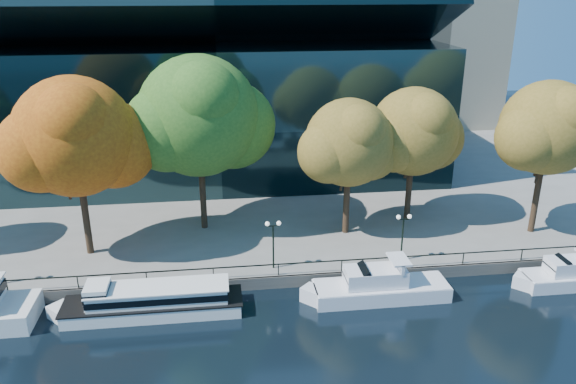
{
  "coord_description": "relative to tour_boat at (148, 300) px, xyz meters",
  "views": [
    {
      "loc": [
        -4.12,
        -35.01,
        22.44
      ],
      "look_at": [
        1.36,
        8.0,
        6.07
      ],
      "focal_mm": 35.0,
      "sensor_mm": 36.0,
      "label": 1
    }
  ],
  "objects": [
    {
      "name": "promenade",
      "position": [
        9.63,
        35.74,
        -0.61
      ],
      "size": [
        90.0,
        67.08,
        1.0
      ],
      "color": "slate",
      "rests_on": "ground"
    },
    {
      "name": "cruiser_near",
      "position": [
        16.65,
        -0.01,
        -0.11
      ],
      "size": [
        11.2,
        2.89,
        3.25
      ],
      "color": "white",
      "rests_on": "ground"
    },
    {
      "name": "tree_4",
      "position": [
        23.23,
        11.94,
        8.33
      ],
      "size": [
        10.08,
        8.26,
        12.66
      ],
      "color": "black",
      "rests_on": "promenade"
    },
    {
      "name": "ground",
      "position": [
        9.63,
        -0.64,
        -1.11
      ],
      "size": [
        160.0,
        160.0,
        0.0
      ],
      "primitive_type": "plane",
      "color": "black",
      "rests_on": "ground"
    },
    {
      "name": "tree_5",
      "position": [
        33.61,
        7.83,
        9.38
      ],
      "size": [
        10.13,
        8.31,
        13.73
      ],
      "color": "black",
      "rests_on": "promenade"
    },
    {
      "name": "lamp_1",
      "position": [
        9.38,
        3.86,
        2.87
      ],
      "size": [
        1.26,
        0.36,
        4.03
      ],
      "color": "black",
      "rests_on": "promenade"
    },
    {
      "name": "tree_3",
      "position": [
        16.73,
        9.76,
        8.15
      ],
      "size": [
        9.53,
        7.82,
        12.25
      ],
      "color": "black",
      "rests_on": "promenade"
    },
    {
      "name": "tree_2",
      "position": [
        4.06,
        12.43,
        10.18
      ],
      "size": [
        13.17,
        10.8,
        15.78
      ],
      "color": "black",
      "rests_on": "promenade"
    },
    {
      "name": "lamp_2",
      "position": [
        19.86,
        3.86,
        2.87
      ],
      "size": [
        1.26,
        0.36,
        4.03
      ],
      "color": "black",
      "rests_on": "promenade"
    },
    {
      "name": "cruiser_far",
      "position": [
        32.18,
        -0.07,
        -0.19
      ],
      "size": [
        8.92,
        2.47,
        2.91
      ],
      "color": "white",
      "rests_on": "ground"
    },
    {
      "name": "tour_boat",
      "position": [
        0.0,
        0.0,
        0.0
      ],
      "size": [
        13.81,
        3.08,
        2.62
      ],
      "color": "white",
      "rests_on": "ground"
    },
    {
      "name": "tree_1",
      "position": [
        -5.44,
        8.44,
        9.75
      ],
      "size": [
        11.85,
        9.72,
        14.81
      ],
      "color": "black",
      "rests_on": "promenade"
    },
    {
      "name": "railing",
      "position": [
        9.63,
        2.61,
        0.82
      ],
      "size": [
        88.2,
        0.08,
        0.99
      ],
      "color": "black",
      "rests_on": "promenade"
    },
    {
      "name": "convention_building",
      "position": [
        5.63,
        31.15,
        7.39
      ],
      "size": [
        50.0,
        24.57,
        21.43
      ],
      "color": "black",
      "rests_on": "ground"
    }
  ]
}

